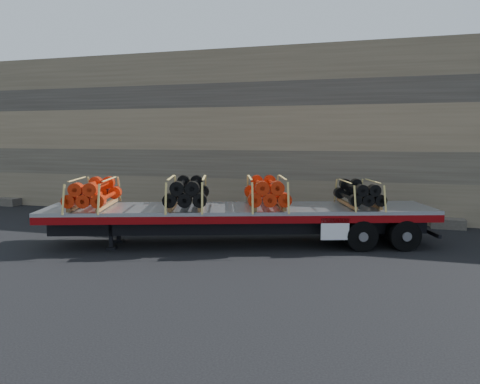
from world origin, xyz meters
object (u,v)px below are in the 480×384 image
(bundle_front, at_px, (94,194))
(bundle_rear, at_px, (358,194))
(trailer, at_px, (239,226))
(bundle_midrear, at_px, (266,193))
(bundle_midfront, at_px, (188,193))

(bundle_front, height_order, bundle_rear, bundle_front)
(trailer, bearing_deg, bundle_front, 180.00)
(bundle_midrear, bearing_deg, bundle_front, 180.00)
(bundle_rear, bearing_deg, trailer, -180.00)
(bundle_midfront, height_order, bundle_rear, bundle_midfront)
(bundle_front, relative_size, bundle_rear, 1.11)
(bundle_front, distance_m, bundle_midfront, 2.87)
(bundle_front, height_order, bundle_midrear, bundle_midrear)
(bundle_midfront, height_order, bundle_midrear, same)
(trailer, relative_size, bundle_rear, 5.58)
(bundle_front, xyz_separation_m, bundle_midfront, (2.72, 0.93, 0.02))
(trailer, xyz_separation_m, bundle_rear, (3.54, 1.22, 0.98))
(bundle_midfront, bearing_deg, bundle_front, -180.00)
(trailer, xyz_separation_m, bundle_midrear, (0.80, 0.27, 1.04))
(bundle_rear, bearing_deg, bundle_front, -180.00)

